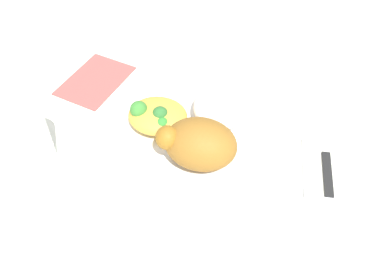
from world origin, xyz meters
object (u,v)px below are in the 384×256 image
at_px(roasted_chicken, 198,144).
at_px(fork, 306,181).
at_px(plate, 192,137).
at_px(napkin, 95,80).
at_px(rice_pile, 220,106).
at_px(knife, 330,196).
at_px(mac_cheese_with_broccoli, 157,115).
at_px(water_glass, 29,139).

bearing_deg(roasted_chicken, fork, -175.20).
distance_m(plate, napkin, 0.22).
xyz_separation_m(rice_pile, fork, (-0.14, 0.08, -0.04)).
height_order(plate, knife, plate).
bearing_deg(knife, napkin, -20.28).
bearing_deg(mac_cheese_with_broccoli, knife, 167.16).
relative_size(plate, knife, 1.34).
bearing_deg(napkin, roasted_chicken, 146.61).
xyz_separation_m(roasted_chicken, fork, (-0.15, -0.01, -0.05)).
xyz_separation_m(plate, rice_pile, (-0.03, -0.04, 0.03)).
bearing_deg(water_glass, napkin, -93.51).
bearing_deg(fork, roasted_chicken, 4.80).
bearing_deg(plate, fork, 167.94).
distance_m(roasted_chicken, water_glass, 0.24).
bearing_deg(knife, mac_cheese_with_broccoli, -12.84).
xyz_separation_m(knife, napkin, (0.41, -0.15, -0.00)).
distance_m(roasted_chicken, mac_cheese_with_broccoli, 0.10).
bearing_deg(mac_cheese_with_broccoli, napkin, -32.25).
xyz_separation_m(rice_pile, napkin, (0.23, -0.05, -0.04)).
height_order(mac_cheese_with_broccoli, fork, mac_cheese_with_broccoli).
xyz_separation_m(water_glass, napkin, (-0.01, -0.19, -0.05)).
relative_size(roasted_chicken, water_glass, 1.13).
bearing_deg(roasted_chicken, mac_cheese_with_broccoli, -35.39).
relative_size(rice_pile, fork, 0.66).
height_order(plate, fork, plate).
xyz_separation_m(fork, water_glass, (0.38, 0.06, 0.05)).
relative_size(plate, mac_cheese_with_broccoli, 2.83).
bearing_deg(plate, napkin, -25.56).
relative_size(mac_cheese_with_broccoli, napkin, 0.71).
distance_m(knife, napkin, 0.43).
height_order(roasted_chicken, water_glass, water_glass).
xyz_separation_m(mac_cheese_with_broccoli, water_glass, (0.15, 0.10, 0.01)).
bearing_deg(mac_cheese_with_broccoli, water_glass, 32.58).
bearing_deg(napkin, water_glass, 86.49).
height_order(plate, rice_pile, rice_pile).
xyz_separation_m(plate, mac_cheese_with_broccoli, (0.06, -0.01, 0.03)).
distance_m(roasted_chicken, rice_pile, 0.10).
bearing_deg(plate, mac_cheese_with_broccoli, -5.21).
bearing_deg(water_glass, roasted_chicken, -169.46).
distance_m(fork, napkin, 0.40).
xyz_separation_m(plate, fork, (-0.17, 0.04, -0.01)).
xyz_separation_m(plate, roasted_chicken, (-0.02, 0.05, 0.04)).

